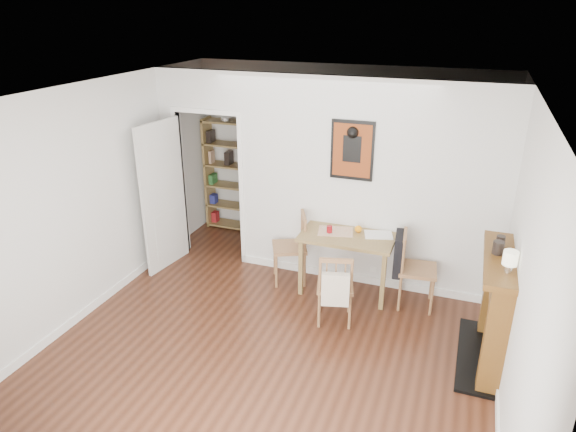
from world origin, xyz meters
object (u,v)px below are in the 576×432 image
at_px(dining_table, 348,241).
at_px(notebook, 378,235).
at_px(chair_left, 289,248).
at_px(mantel_lamp, 510,259).
at_px(chair_right, 416,269).
at_px(ceramic_jar_a, 498,248).
at_px(ceramic_jar_b, 501,241).
at_px(bookshelf, 229,176).
at_px(chair_front, 335,286).
at_px(red_glass, 329,229).
at_px(orange_fruit, 358,229).
at_px(fireplace, 497,307).

bearing_deg(dining_table, notebook, 13.42).
relative_size(chair_left, mantel_lamp, 4.55).
bearing_deg(chair_left, chair_right, -1.73).
relative_size(notebook, ceramic_jar_a, 2.58).
bearing_deg(mantel_lamp, ceramic_jar_b, 96.30).
bearing_deg(mantel_lamp, chair_right, 129.05).
bearing_deg(bookshelf, chair_front, -41.44).
height_order(dining_table, red_glass, red_glass).
relative_size(chair_left, bookshelf, 0.53).
distance_m(orange_fruit, ceramic_jar_b, 1.75).
height_order(fireplace, ceramic_jar_b, ceramic_jar_b).
height_order(chair_front, ceramic_jar_a, ceramic_jar_a).
relative_size(bookshelf, orange_fruit, 20.19).
bearing_deg(fireplace, orange_fruit, 149.55).
height_order(bookshelf, notebook, bookshelf).
bearing_deg(chair_front, chair_right, 38.82).
xyz_separation_m(chair_right, chair_front, (-0.80, -0.65, -0.04)).
bearing_deg(bookshelf, red_glass, -33.68).
distance_m(chair_left, ceramic_jar_b, 2.59).
bearing_deg(bookshelf, ceramic_jar_b, -25.97).
height_order(dining_table, chair_right, chair_right).
height_order(chair_left, mantel_lamp, mantel_lamp).
distance_m(chair_right, ceramic_jar_a, 1.30).
bearing_deg(notebook, dining_table, -166.58).
bearing_deg(bookshelf, chair_right, -23.95).
height_order(chair_front, notebook, chair_front).
distance_m(mantel_lamp, ceramic_jar_a, 0.37).
xyz_separation_m(chair_right, fireplace, (0.86, -0.78, 0.13)).
bearing_deg(red_glass, fireplace, -22.69).
bearing_deg(bookshelf, fireplace, -28.59).
height_order(fireplace, orange_fruit, fireplace).
bearing_deg(notebook, red_glass, -167.60).
distance_m(chair_right, orange_fruit, 0.83).
relative_size(red_glass, notebook, 0.27).
height_order(dining_table, fireplace, fireplace).
height_order(chair_front, ceramic_jar_b, ceramic_jar_b).
relative_size(fireplace, ceramic_jar_b, 11.82).
height_order(red_glass, ceramic_jar_b, ceramic_jar_b).
height_order(chair_right, chair_front, chair_right).
xyz_separation_m(red_glass, notebook, (0.58, 0.13, -0.04)).
height_order(red_glass, orange_fruit, red_glass).
bearing_deg(orange_fruit, fireplace, -30.45).
distance_m(chair_right, red_glass, 1.12).
xyz_separation_m(red_glass, orange_fruit, (0.33, 0.13, -0.00)).
bearing_deg(ceramic_jar_a, bookshelf, 151.65).
distance_m(chair_left, red_glass, 0.63).
relative_size(fireplace, orange_fruit, 14.38).
xyz_separation_m(fireplace, ceramic_jar_b, (-0.05, 0.25, 0.60)).
distance_m(fireplace, orange_fruit, 1.87).
bearing_deg(chair_right, chair_left, 178.27).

